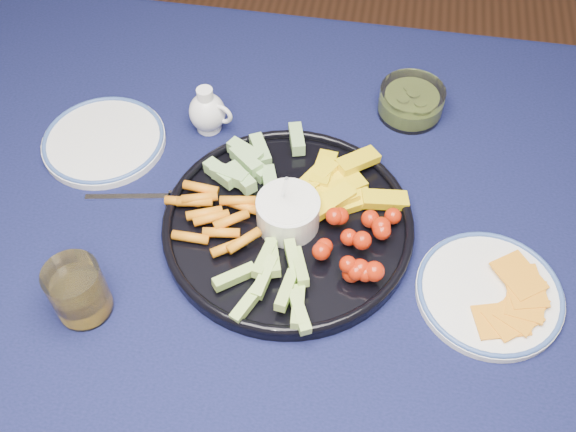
% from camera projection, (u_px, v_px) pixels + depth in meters
% --- Properties ---
extents(dining_table, '(1.67, 1.07, 0.75)m').
position_uv_depth(dining_table, '(309.00, 247.00, 1.12)').
color(dining_table, '#492918').
rests_on(dining_table, ground).
extents(crudite_platter, '(0.40, 0.40, 0.13)m').
position_uv_depth(crudite_platter, '(287.00, 220.00, 1.02)').
color(crudite_platter, black).
rests_on(crudite_platter, dining_table).
extents(creamer_pitcher, '(0.08, 0.07, 0.09)m').
position_uv_depth(creamer_pitcher, '(208.00, 112.00, 1.14)').
color(creamer_pitcher, white).
rests_on(creamer_pitcher, dining_table).
extents(pickle_bowl, '(0.12, 0.12, 0.06)m').
position_uv_depth(pickle_bowl, '(411.00, 102.00, 1.18)').
color(pickle_bowl, white).
rests_on(pickle_bowl, dining_table).
extents(cheese_plate, '(0.22, 0.22, 0.03)m').
position_uv_depth(cheese_plate, '(490.00, 292.00, 0.95)').
color(cheese_plate, white).
rests_on(cheese_plate, dining_table).
extents(juice_tumbler, '(0.08, 0.08, 0.10)m').
position_uv_depth(juice_tumbler, '(79.00, 293.00, 0.92)').
color(juice_tumbler, white).
rests_on(juice_tumbler, dining_table).
extents(fork_left, '(0.18, 0.05, 0.00)m').
position_uv_depth(fork_left, '(147.00, 197.00, 1.07)').
color(fork_left, silver).
rests_on(fork_left, dining_table).
extents(fork_right, '(0.15, 0.06, 0.00)m').
position_uv_depth(fork_right, '(495.00, 319.00, 0.94)').
color(fork_right, silver).
rests_on(fork_right, dining_table).
extents(side_plate_extra, '(0.22, 0.22, 0.02)m').
position_uv_depth(side_plate_extra, '(104.00, 140.00, 1.14)').
color(side_plate_extra, white).
rests_on(side_plate_extra, dining_table).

